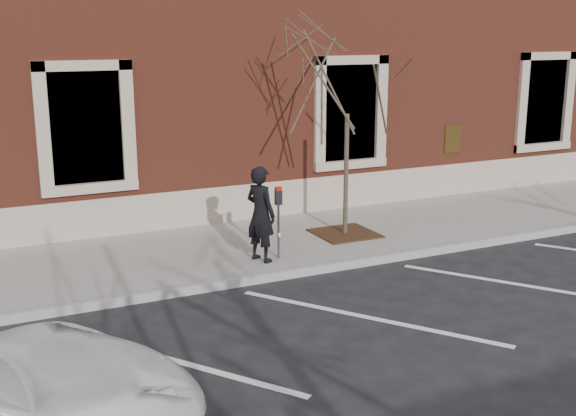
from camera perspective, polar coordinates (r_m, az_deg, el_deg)
ground at (r=12.98m, az=1.16°, el=-5.30°), size 120.00×120.00×0.00m
sidewalk_near at (r=14.46m, az=-1.99°, el=-2.96°), size 40.00×3.50×0.15m
curb_near at (r=12.91m, az=1.26°, el=-5.05°), size 40.00×0.12×0.15m
parking_stripes at (r=11.19m, az=6.33°, el=-8.59°), size 28.00×4.40×0.01m
building_civic at (r=19.47m, az=-9.43°, el=12.93°), size 40.00×8.62×8.00m
man at (r=13.04m, az=-2.18°, el=-0.48°), size 0.64×0.76×1.76m
parking_meter at (r=13.16m, az=-0.76°, el=-0.09°), size 0.12×0.09×1.34m
tree_grate at (r=14.99m, az=4.52°, el=-2.01°), size 1.21×1.21×0.03m
sapling at (r=14.45m, az=4.76°, el=10.10°), size 2.72×2.72×4.53m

